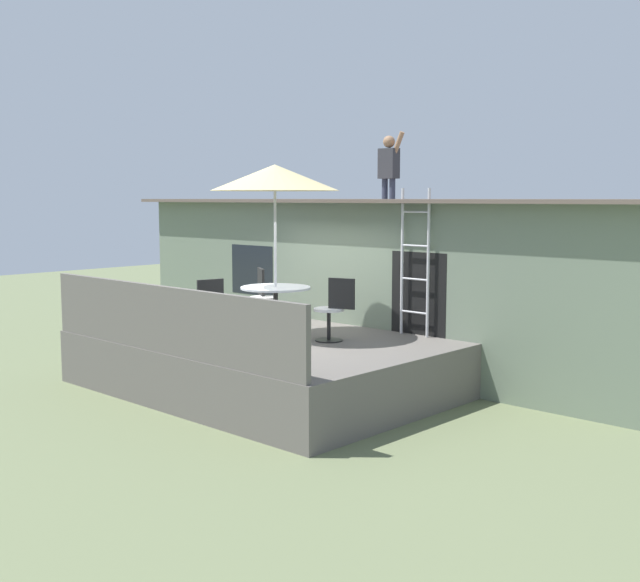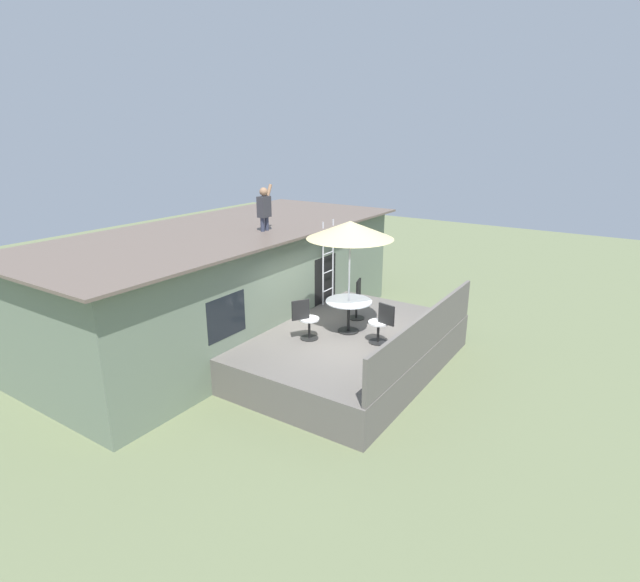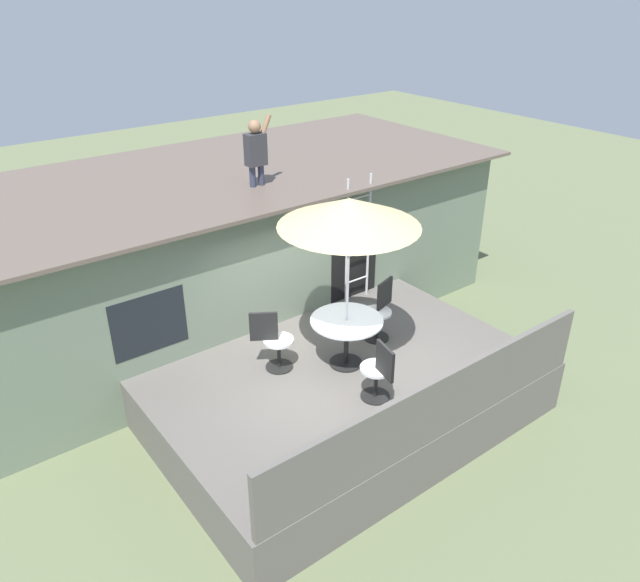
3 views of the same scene
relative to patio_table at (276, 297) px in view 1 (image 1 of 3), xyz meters
The scene contains 11 objects.
ground_plane 1.39m from the patio_table, 166.32° to the right, with size 40.00×40.00×0.00m, color #66704C.
house 3.57m from the patio_table, 91.92° to the left, with size 10.50×4.50×2.84m.
deck 0.99m from the patio_table, 166.32° to the right, with size 5.39×3.85×0.80m, color #605B56.
deck_railing 1.91m from the patio_table, 93.61° to the right, with size 5.29×0.08×0.90m, color #605B56.
patio_table is the anchor object (origin of this frame).
patio_umbrella 1.76m from the patio_table, 147.99° to the right, with size 1.90×1.90×2.54m.
step_ladder 2.14m from the patio_table, 45.52° to the left, with size 0.52×0.04×2.20m.
person_figure 3.23m from the patio_table, 86.36° to the left, with size 0.47×0.20×1.11m.
patio_chair_left 1.05m from the patio_table, 148.12° to the left, with size 0.57×0.45×0.92m.
patio_chair_right 0.96m from the patio_table, 17.43° to the left, with size 0.61×0.44×0.92m.
patio_chair_near 0.95m from the patio_table, 102.30° to the right, with size 0.44×0.62×0.92m.
Camera 1 is at (8.52, -7.96, 2.85)m, focal length 44.12 mm.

